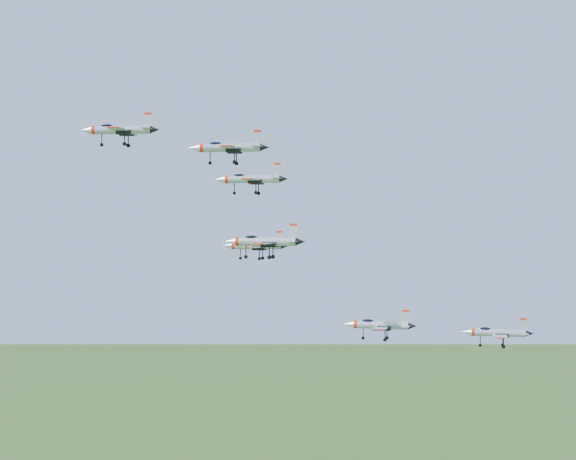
{
  "coord_description": "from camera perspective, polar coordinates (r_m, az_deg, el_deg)",
  "views": [
    {
      "loc": [
        13.91,
        -127.47,
        139.79
      ],
      "look_at": [
        9.73,
        -1.11,
        140.15
      ],
      "focal_mm": 50.0,
      "sensor_mm": 36.0,
      "label": 1
    }
  ],
  "objects": [
    {
      "name": "jet_extra",
      "position": [
        141.64,
        14.58,
        -7.07
      ],
      "size": [
        12.12,
        10.16,
        3.25
      ],
      "rotation": [
        0.0,
        0.0,
        -0.18
      ],
      "color": "#B6BCC3"
    },
    {
      "name": "jet_trail",
      "position": [
        128.82,
        6.49,
        -6.71
      ],
      "size": [
        11.69,
        9.88,
        3.15
      ],
      "rotation": [
        0.0,
        0.0,
        -0.24
      ],
      "color": "#B6BCC3"
    },
    {
      "name": "jet_lead",
      "position": [
        140.53,
        -11.93,
        6.99
      ],
      "size": [
        13.74,
        11.3,
        3.68
      ],
      "rotation": [
        0.0,
        0.0,
        -0.02
      ],
      "color": "#B6BCC3"
    },
    {
      "name": "jet_right_low",
      "position": [
        115.05,
        -1.76,
        -0.81
      ],
      "size": [
        12.07,
        10.14,
        3.24
      ],
      "rotation": [
        0.0,
        0.0,
        -0.19
      ],
      "color": "#B6BCC3"
    },
    {
      "name": "jet_left_high",
      "position": [
        130.27,
        -2.7,
        3.64
      ],
      "size": [
        12.24,
        10.2,
        3.27
      ],
      "rotation": [
        0.0,
        0.0,
        -0.12
      ],
      "color": "#B6BCC3"
    },
    {
      "name": "jet_left_low",
      "position": [
        130.01,
        -2.38,
        -1.11
      ],
      "size": [
        11.19,
        9.4,
        3.0
      ],
      "rotation": [
        0.0,
        0.0,
        -0.19
      ],
      "color": "#B6BCC3"
    },
    {
      "name": "jet_right_high",
      "position": [
        111.96,
        -4.31,
        5.87
      ],
      "size": [
        11.41,
        9.4,
        3.05
      ],
      "rotation": [
        0.0,
        0.0,
        -0.04
      ],
      "color": "#B6BCC3"
    }
  ]
}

